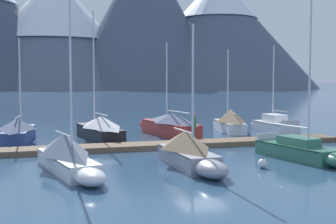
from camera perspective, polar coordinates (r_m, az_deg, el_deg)
name	(u,v)px	position (r m, az deg, el deg)	size (l,w,h in m)	color
ground_plane	(202,158)	(23.97, 4.26, -5.78)	(700.00, 700.00, 0.00)	#2D4C6B
mountain_shoulder_ridge	(55,27)	(206.56, -14.09, 10.35)	(84.34, 84.34, 49.84)	slate
mountain_east_summit	(145,13)	(199.47, -2.92, 12.30)	(68.56, 68.56, 63.22)	#4C566B
mountain_rear_spur	(217,31)	(207.94, 6.21, 10.17)	(89.46, 89.46, 50.06)	#4C566B
dock	(178,145)	(27.66, 1.23, -4.12)	(21.71, 2.02, 0.30)	brown
sailboat_nearest_berth	(19,130)	(31.39, -18.25, -2.19)	(2.32, 6.87, 6.91)	navy
sailboat_second_berth	(68,154)	(20.68, -12.53, -5.22)	(2.69, 7.04, 8.26)	silver
sailboat_mid_dock_port	(98,128)	(31.62, -8.76, -1.96)	(2.67, 7.72, 8.93)	black
sailboat_mid_dock_starboard	(190,151)	(21.30, 2.74, -4.92)	(1.82, 6.23, 6.63)	#93939E
sailboat_far_berth	(168,124)	(33.28, 0.00, -1.54)	(3.04, 7.91, 6.82)	#B2332D
sailboat_outer_slip	(304,151)	(24.04, 16.75, -4.72)	(2.45, 6.28, 8.03)	#336B56
sailboat_end_of_dock	(229,121)	(35.98, 7.66, -1.12)	(2.40, 6.28, 6.49)	white
sailboat_last_slip	(272,125)	(36.82, 13.03, -1.56)	(1.81, 5.61, 6.77)	silver
person_on_dock	(194,125)	(28.28, 3.33, -1.67)	(0.37, 0.54, 1.69)	brown
mooring_buoy_channel_marker	(263,163)	(21.59, 11.83, -6.37)	(0.44, 0.44, 0.52)	white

